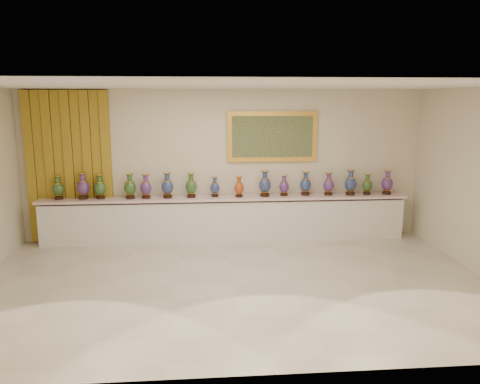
% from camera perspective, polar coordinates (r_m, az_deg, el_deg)
% --- Properties ---
extents(ground, '(8.00, 8.00, 0.00)m').
position_cam_1_polar(ground, '(7.40, -0.87, -11.01)').
color(ground, beige).
rests_on(ground, ground).
extents(room, '(8.00, 8.00, 8.00)m').
position_cam_1_polar(room, '(9.55, -16.40, 3.50)').
color(room, beige).
rests_on(room, ground).
extents(counter, '(7.28, 0.48, 0.90)m').
position_cam_1_polar(counter, '(9.42, -1.81, -3.32)').
color(counter, white).
rests_on(counter, ground).
extents(vase_0, '(0.22, 0.22, 0.46)m').
position_cam_1_polar(vase_0, '(9.68, -21.28, 0.36)').
color(vase_0, black).
rests_on(vase_0, counter).
extents(vase_1, '(0.29, 0.29, 0.52)m').
position_cam_1_polar(vase_1, '(9.54, -18.59, 0.55)').
color(vase_1, black).
rests_on(vase_1, counter).
extents(vase_2, '(0.27, 0.27, 0.48)m').
position_cam_1_polar(vase_2, '(9.47, -16.69, 0.51)').
color(vase_2, black).
rests_on(vase_2, counter).
extents(vase_3, '(0.26, 0.26, 0.50)m').
position_cam_1_polar(vase_3, '(9.33, -13.27, 0.56)').
color(vase_3, black).
rests_on(vase_3, counter).
extents(vase_4, '(0.23, 0.23, 0.48)m').
position_cam_1_polar(vase_4, '(9.29, -11.40, 0.55)').
color(vase_4, black).
rests_on(vase_4, counter).
extents(vase_5, '(0.25, 0.25, 0.51)m').
position_cam_1_polar(vase_5, '(9.25, -8.85, 0.67)').
color(vase_5, black).
rests_on(vase_5, counter).
extents(vase_6, '(0.28, 0.28, 0.49)m').
position_cam_1_polar(vase_6, '(9.25, -5.98, 0.68)').
color(vase_6, black).
rests_on(vase_6, counter).
extents(vase_7, '(0.23, 0.23, 0.40)m').
position_cam_1_polar(vase_7, '(9.28, -3.08, 0.52)').
color(vase_7, black).
rests_on(vase_7, counter).
extents(vase_8, '(0.20, 0.20, 0.42)m').
position_cam_1_polar(vase_8, '(9.24, -0.12, 0.53)').
color(vase_8, black).
rests_on(vase_8, counter).
extents(vase_9, '(0.24, 0.24, 0.52)m').
position_cam_1_polar(vase_9, '(9.30, 3.06, 0.89)').
color(vase_9, black).
rests_on(vase_9, counter).
extents(vase_10, '(0.21, 0.21, 0.42)m').
position_cam_1_polar(vase_10, '(9.40, 5.40, 0.68)').
color(vase_10, black).
rests_on(vase_10, counter).
extents(vase_11, '(0.26, 0.26, 0.48)m').
position_cam_1_polar(vase_11, '(9.51, 7.99, 0.91)').
color(vase_11, black).
rests_on(vase_11, counter).
extents(vase_12, '(0.27, 0.27, 0.46)m').
position_cam_1_polar(vase_12, '(9.60, 10.74, 0.86)').
color(vase_12, black).
rests_on(vase_12, counter).
extents(vase_13, '(0.27, 0.27, 0.52)m').
position_cam_1_polar(vase_13, '(9.69, 13.32, 1.01)').
color(vase_13, black).
rests_on(vase_13, counter).
extents(vase_14, '(0.24, 0.24, 0.43)m').
position_cam_1_polar(vase_14, '(9.82, 15.25, 0.80)').
color(vase_14, black).
rests_on(vase_14, counter).
extents(vase_15, '(0.30, 0.30, 0.49)m').
position_cam_1_polar(vase_15, '(9.97, 17.50, 1.01)').
color(vase_15, black).
rests_on(vase_15, counter).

